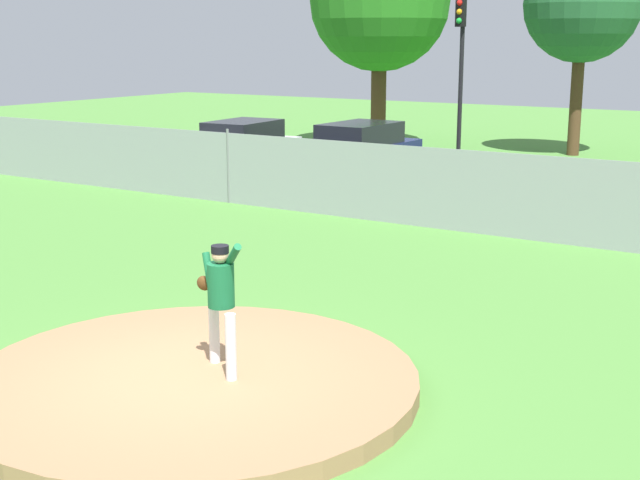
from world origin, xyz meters
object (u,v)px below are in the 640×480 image
(pitcher_youth, at_px, (220,294))
(baseball, at_px, (212,331))
(parked_car_white, at_px, (243,148))
(traffic_light_near, at_px, (461,54))
(parked_car_navy, at_px, (360,154))

(pitcher_youth, height_order, baseball, pitcher_youth)
(parked_car_white, relative_size, traffic_light_near, 0.81)
(parked_car_navy, height_order, parked_car_white, parked_car_navy)
(baseball, distance_m, parked_car_white, 16.03)
(baseball, distance_m, traffic_light_near, 18.17)
(baseball, relative_size, parked_car_white, 0.02)
(parked_car_white, bearing_deg, pitcher_youth, -53.54)
(traffic_light_near, bearing_deg, parked_car_white, -140.36)
(parked_car_navy, relative_size, traffic_light_near, 0.85)
(traffic_light_near, bearing_deg, parked_car_navy, -109.99)
(parked_car_white, bearing_deg, parked_car_navy, 7.72)
(parked_car_navy, bearing_deg, pitcher_youth, -66.07)
(parked_car_navy, bearing_deg, traffic_light_near, 70.01)
(parked_car_navy, xyz_separation_m, parked_car_white, (-3.89, -0.53, -0.05))
(parked_car_white, bearing_deg, baseball, -54.24)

